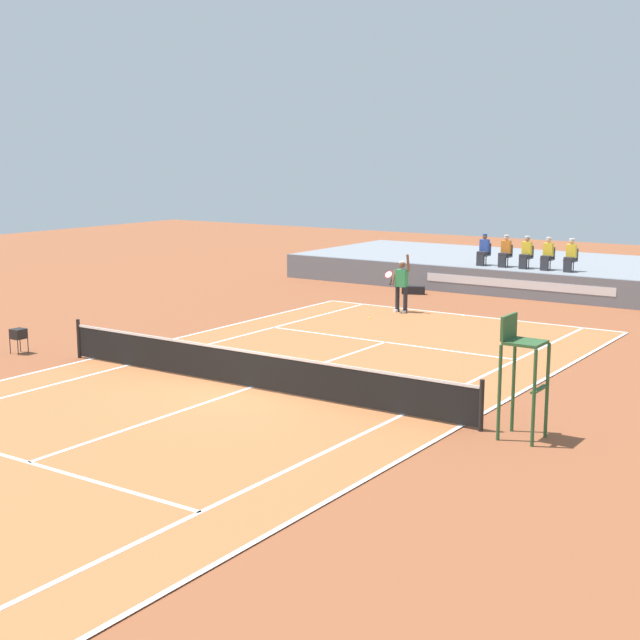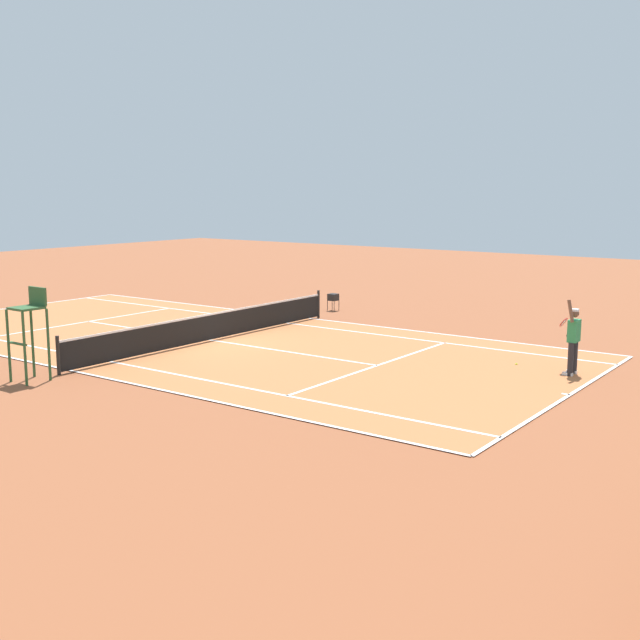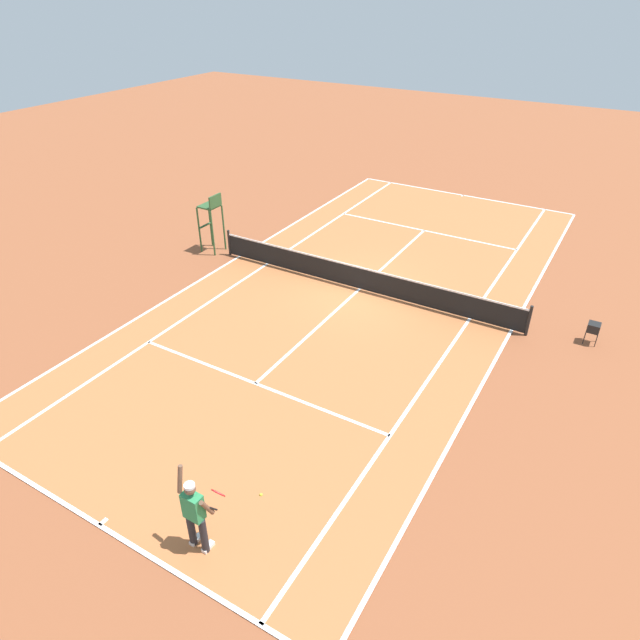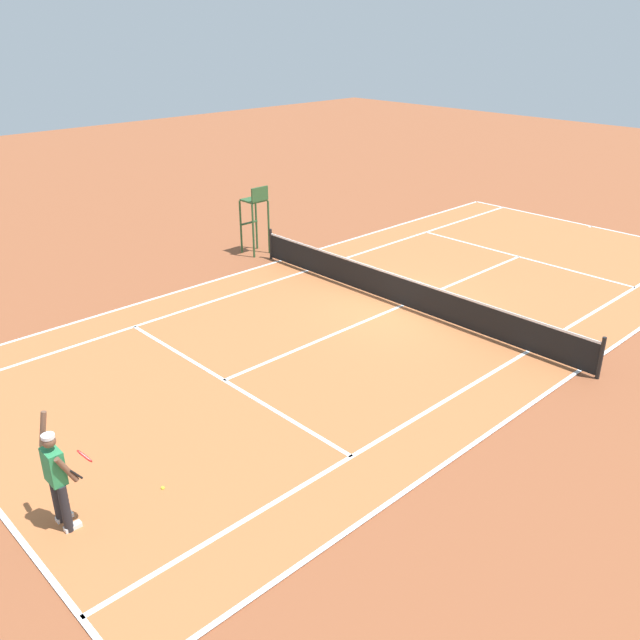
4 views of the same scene
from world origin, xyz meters
TOP-DOWN VIEW (x-y plane):
  - ground_plane at (0.00, 0.00)m, footprint 80.00×80.00m
  - court at (0.00, 0.00)m, footprint 11.08×23.88m
  - net at (0.00, 0.00)m, footprint 11.98×0.10m
  - tennis_player at (-2.15, 11.20)m, footprint 0.76×0.62m
  - tennis_ball at (-2.43, 9.54)m, footprint 0.07×0.07m
  - umpire_chair at (6.74, 0.00)m, footprint 0.77×0.77m
  - ball_hopper at (-7.76, -0.57)m, footprint 0.36×0.36m

SIDE VIEW (x-z plane):
  - ground_plane at x=0.00m, z-range 0.00..0.00m
  - court at x=0.00m, z-range 0.00..0.02m
  - tennis_ball at x=-2.43m, z-range 0.00..0.07m
  - net at x=0.00m, z-range -0.01..1.06m
  - ball_hopper at x=-7.76m, z-range 0.22..0.92m
  - tennis_player at x=-2.15m, z-range -0.05..2.04m
  - umpire_chair at x=6.74m, z-range 0.34..2.78m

